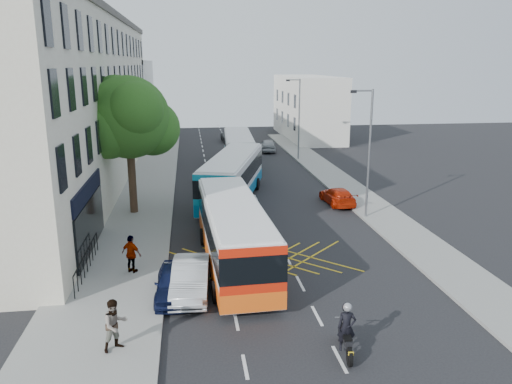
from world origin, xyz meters
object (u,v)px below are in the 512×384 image
object	(u,v)px
lamp_near	(368,147)
bus_near	(234,233)
street_tree	(128,118)
parked_car_silver	(191,278)
red_hatchback	(337,196)
motorbike	(346,330)
pedestrian_near	(115,325)
bus_far	(239,149)
distant_car_grey	(231,137)
parked_car_blue	(174,282)
lamp_far	(298,115)
pedestrian_far	(131,254)
bus_mid	(232,177)
distant_car_silver	(268,145)

from	to	relation	value
lamp_near	bus_near	distance (m)	11.43
street_tree	parked_car_silver	bearing A→B (deg)	-73.64
bus_near	red_hatchback	xyz separation A→B (m)	(8.24, 9.96, -1.09)
motorbike	pedestrian_near	xyz separation A→B (m)	(-7.76, 1.08, 0.18)
bus_far	pedestrian_near	xyz separation A→B (m)	(-7.41, -31.36, -0.57)
bus_near	pedestrian_near	distance (m)	8.57
red_hatchback	bus_near	bearing A→B (deg)	46.68
motorbike	distant_car_grey	world-z (taller)	motorbike
parked_car_blue	bus_near	bearing A→B (deg)	48.82
distant_car_grey	pedestrian_near	size ratio (longest dim) A/B	2.55
bus_far	red_hatchback	xyz separation A→B (m)	(5.53, -14.27, -1.05)
lamp_far	red_hatchback	xyz separation A→B (m)	(-0.73, -16.50, -4.03)
lamp_far	bus_far	world-z (taller)	lamp_far
bus_far	parked_car_silver	world-z (taller)	bus_far
lamp_far	bus_near	world-z (taller)	lamp_far
pedestrian_far	bus_mid	bearing A→B (deg)	-82.06
distant_car_silver	red_hatchback	bearing A→B (deg)	100.45
motorbike	parked_car_blue	bearing A→B (deg)	146.05
distant_car_grey	distant_car_silver	bearing A→B (deg)	-68.19
bus_near	distant_car_silver	size ratio (longest dim) A/B	2.80
motorbike	distant_car_silver	world-z (taller)	motorbike
distant_car_grey	distant_car_silver	xyz separation A→B (m)	(3.54, -7.61, 0.05)
bus_near	pedestrian_far	xyz separation A→B (m)	(-4.83, -0.56, -0.62)
distant_car_silver	parked_car_silver	bearing A→B (deg)	82.35
lamp_far	lamp_near	bearing A→B (deg)	-90.00
street_tree	bus_near	size ratio (longest dim) A/B	0.77
bus_near	pedestrian_near	bearing A→B (deg)	-125.77
parked_car_blue	pedestrian_far	size ratio (longest dim) A/B	2.14
lamp_far	parked_car_silver	bearing A→B (deg)	-110.72
parked_car_silver	pedestrian_near	bearing A→B (deg)	-117.03
red_hatchback	pedestrian_far	bearing A→B (deg)	35.10
lamp_near	parked_car_blue	world-z (taller)	lamp_near
bus_near	pedestrian_near	size ratio (longest dim) A/B	6.23
parked_car_silver	parked_car_blue	bearing A→B (deg)	-158.90
street_tree	red_hatchback	size ratio (longest dim) A/B	2.17
bus_near	motorbike	bearing A→B (deg)	-71.97
street_tree	pedestrian_near	distance (m)	17.40
lamp_near	pedestrian_near	xyz separation A→B (m)	(-13.66, -13.60, -3.55)
bus_mid	pedestrian_near	size ratio (longest dim) A/B	6.53
bus_far	distant_car_grey	size ratio (longest dim) A/B	2.39
bus_mid	lamp_far	bearing A→B (deg)	77.14
lamp_near	bus_near	xyz separation A→B (m)	(-8.96, -6.46, -2.94)
lamp_near	motorbike	bearing A→B (deg)	-111.90
bus_far	pedestrian_far	bearing A→B (deg)	-103.65
street_tree	bus_far	world-z (taller)	street_tree
lamp_far	distant_car_silver	size ratio (longest dim) A/B	1.95
parked_car_silver	street_tree	bearing A→B (deg)	110.35
motorbike	parked_car_blue	distance (m)	7.82
pedestrian_far	lamp_near	bearing A→B (deg)	-120.13
parked_car_silver	distant_car_silver	distance (m)	35.97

